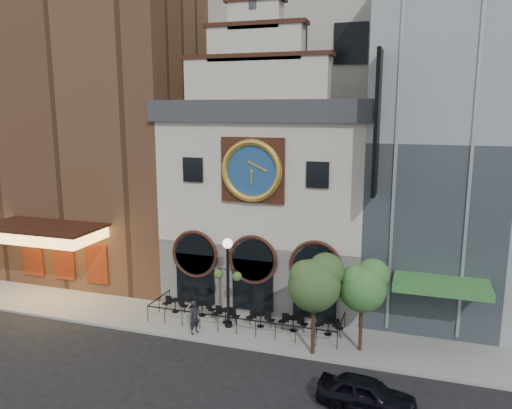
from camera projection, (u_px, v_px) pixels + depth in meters
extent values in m
plane|color=black|center=(228.00, 347.00, 25.24)|extent=(120.00, 120.00, 0.00)
cube|color=gray|center=(245.00, 326.00, 27.56)|extent=(44.00, 5.00, 0.15)
cube|color=#605E5B|center=(273.00, 261.00, 32.29)|extent=(12.00, 8.00, 4.00)
cube|color=beige|center=(273.00, 177.00, 31.25)|extent=(12.00, 8.00, 7.00)
cube|color=#2D3035|center=(274.00, 111.00, 30.47)|extent=(12.60, 8.60, 1.20)
cube|color=#33180F|center=(253.00, 170.00, 27.27)|extent=(3.60, 0.25, 3.60)
cylinder|color=navy|center=(252.00, 171.00, 27.14)|extent=(3.10, 0.12, 3.10)
torus|color=#EEBC46|center=(252.00, 171.00, 27.07)|extent=(3.46, 0.36, 3.46)
cylinder|color=#2D3035|center=(256.00, 0.00, 26.03)|extent=(1.10, 1.10, 1.10)
cube|color=brown|center=(110.00, 98.00, 36.14)|extent=(14.00, 12.00, 25.00)
cube|color=#FFBF59|center=(44.00, 233.00, 30.54)|extent=(7.00, 3.40, 0.70)
cube|color=#33180F|center=(43.00, 226.00, 30.45)|extent=(7.40, 3.80, 0.15)
cube|color=maroon|center=(64.00, 260.00, 32.49)|extent=(5.60, 0.15, 2.60)
cube|color=gray|center=(500.00, 139.00, 28.66)|extent=(14.00, 12.00, 20.00)
cube|color=#397E3A|center=(441.00, 286.00, 24.14)|extent=(4.50, 2.40, 0.35)
cube|color=black|center=(377.00, 124.00, 23.90)|extent=(0.18, 1.60, 7.00)
cube|color=beige|center=(316.00, 6.00, 40.10)|extent=(20.00, 16.00, 40.00)
cylinder|color=black|center=(175.00, 300.00, 29.07)|extent=(0.68, 0.68, 0.03)
cylinder|color=black|center=(175.00, 306.00, 29.14)|extent=(0.06, 0.06, 0.72)
cylinder|color=black|center=(202.00, 304.00, 28.54)|extent=(0.68, 0.68, 0.03)
cylinder|color=black|center=(202.00, 310.00, 28.61)|extent=(0.06, 0.06, 0.72)
cylinder|color=black|center=(226.00, 310.00, 27.64)|extent=(0.68, 0.68, 0.03)
cylinder|color=black|center=(226.00, 316.00, 27.71)|extent=(0.06, 0.06, 0.72)
cylinder|color=black|center=(261.00, 314.00, 27.12)|extent=(0.68, 0.68, 0.03)
cylinder|color=black|center=(261.00, 320.00, 27.19)|extent=(0.06, 0.06, 0.72)
cylinder|color=black|center=(293.00, 318.00, 26.60)|extent=(0.68, 0.68, 0.03)
cylinder|color=black|center=(293.00, 324.00, 26.67)|extent=(0.06, 0.06, 0.72)
cylinder|color=black|center=(328.00, 321.00, 26.17)|extent=(0.68, 0.68, 0.03)
cylinder|color=black|center=(328.00, 328.00, 26.24)|extent=(0.06, 0.06, 0.72)
imported|color=black|center=(366.00, 394.00, 19.92)|extent=(4.08, 1.99, 1.34)
imported|color=black|center=(195.00, 317.00, 26.28)|extent=(0.67, 0.78, 1.80)
cylinder|color=black|center=(228.00, 287.00, 26.83)|extent=(0.16, 0.16, 4.53)
cylinder|color=black|center=(228.00, 324.00, 27.23)|extent=(0.40, 0.40, 0.27)
sphere|color=white|center=(228.00, 243.00, 26.36)|extent=(0.54, 0.54, 0.54)
sphere|color=#2E5D25|center=(219.00, 274.00, 26.88)|extent=(0.51, 0.51, 0.51)
sphere|color=#2E5D25|center=(237.00, 276.00, 26.51)|extent=(0.51, 0.51, 0.51)
cylinder|color=#382619|center=(313.00, 327.00, 24.03)|extent=(0.19, 0.19, 2.71)
sphere|color=#2E4E1F|center=(314.00, 285.00, 23.62)|extent=(2.52, 2.52, 2.52)
sphere|color=#2E4E1F|center=(326.00, 271.00, 23.62)|extent=(1.74, 1.74, 1.74)
sphere|color=#2E4E1F|center=(305.00, 276.00, 23.47)|extent=(1.55, 1.55, 1.55)
cylinder|color=#382619|center=(361.00, 326.00, 24.39)|extent=(0.18, 0.18, 2.50)
sphere|color=#2F6829|center=(362.00, 288.00, 24.01)|extent=(2.32, 2.32, 2.32)
sphere|color=#2F6829|center=(373.00, 275.00, 24.01)|extent=(1.61, 1.61, 1.61)
sphere|color=#2F6829|center=(355.00, 280.00, 23.87)|extent=(1.43, 1.43, 1.43)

